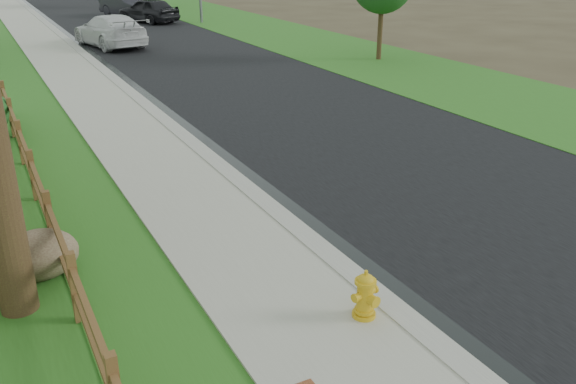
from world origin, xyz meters
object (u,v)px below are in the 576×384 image
white_suv (110,30)px  dark_car_mid (148,10)px  fire_hydrant (365,296)px  ranch_fence (40,193)px

white_suv → dark_car_mid: white_suv is taller
fire_hydrant → dark_car_mid: (6.47, 34.07, 0.36)m
dark_car_mid → ranch_fence: bearing=46.8°
ranch_fence → white_suv: bearing=74.2°
fire_hydrant → white_suv: (2.20, 25.54, 0.36)m
white_suv → fire_hydrant: bearing=74.9°
ranch_fence → dark_car_mid: bearing=70.8°
fire_hydrant → ranch_fence: bearing=123.0°
white_suv → dark_car_mid: 9.54m
ranch_fence → dark_car_mid: 30.35m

